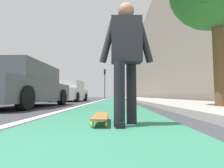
# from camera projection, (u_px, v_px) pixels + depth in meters

# --- Properties ---
(ground_plane) EXTENTS (80.00, 80.00, 0.00)m
(ground_plane) POSITION_uv_depth(u_px,v_px,m) (113.00, 102.00, 11.12)
(ground_plane) COLOR #38383D
(bike_lane_paint) EXTENTS (56.00, 2.13, 0.00)m
(bike_lane_paint) POSITION_uv_depth(u_px,v_px,m) (115.00, 99.00, 25.08)
(bike_lane_paint) COLOR #2D7256
(bike_lane_paint) RESTS_ON ground
(lane_stripe_white) EXTENTS (52.00, 0.16, 0.01)m
(lane_stripe_white) POSITION_uv_depth(u_px,v_px,m) (105.00, 99.00, 21.12)
(lane_stripe_white) COLOR silver
(lane_stripe_white) RESTS_ON ground
(sidewalk_curb) EXTENTS (52.00, 3.20, 0.14)m
(sidewalk_curb) POSITION_uv_depth(u_px,v_px,m) (142.00, 99.00, 19.02)
(sidewalk_curb) COLOR #9E9B93
(sidewalk_curb) RESTS_ON ground
(building_facade) EXTENTS (40.00, 1.20, 13.66)m
(building_facade) POSITION_uv_depth(u_px,v_px,m) (156.00, 49.00, 23.42)
(building_facade) COLOR gray
(building_facade) RESTS_ON ground
(skateboard) EXTENTS (0.84, 0.22, 0.11)m
(skateboard) POSITION_uv_depth(u_px,v_px,m) (101.00, 117.00, 2.36)
(skateboard) COLOR yellow
(skateboard) RESTS_ON ground
(skater_person) EXTENTS (0.47, 0.72, 1.64)m
(skater_person) POSITION_uv_depth(u_px,v_px,m) (126.00, 54.00, 2.26)
(skater_person) COLOR black
(skater_person) RESTS_ON ground
(parked_car_near) EXTENTS (4.63, 1.94, 1.49)m
(parked_car_near) POSITION_uv_depth(u_px,v_px,m) (25.00, 86.00, 5.91)
(parked_car_near) COLOR #4C5156
(parked_car_near) RESTS_ON ground
(parked_car_mid) EXTENTS (4.53, 2.07, 1.48)m
(parked_car_mid) POSITION_uv_depth(u_px,v_px,m) (69.00, 91.00, 12.34)
(parked_car_mid) COLOR silver
(parked_car_mid) RESTS_ON ground
(traffic_light) EXTENTS (0.33, 0.28, 4.62)m
(traffic_light) POSITION_uv_depth(u_px,v_px,m) (105.00, 78.00, 26.83)
(traffic_light) COLOR #2D2D2D
(traffic_light) RESTS_ON ground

